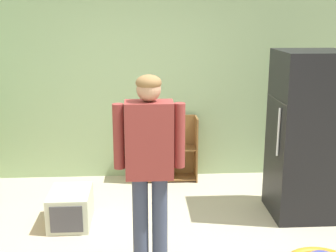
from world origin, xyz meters
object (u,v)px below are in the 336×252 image
at_px(refrigerator, 307,135).
at_px(pet_carrier, 71,208).
at_px(standing_person, 149,159).
at_px(bookshelf, 162,153).

distance_m(refrigerator, pet_carrier, 2.60).
xyz_separation_m(refrigerator, standing_person, (-1.69, -1.04, 0.12)).
height_order(refrigerator, standing_person, refrigerator).
bearing_deg(standing_person, refrigerator, 31.75).
relative_size(standing_person, pet_carrier, 3.07).
xyz_separation_m(refrigerator, pet_carrier, (-2.50, -0.11, -0.71)).
height_order(bookshelf, standing_person, standing_person).
bearing_deg(refrigerator, standing_person, -148.25).
xyz_separation_m(bookshelf, standing_person, (-0.20, -2.15, 0.64)).
bearing_deg(pet_carrier, refrigerator, 2.52).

